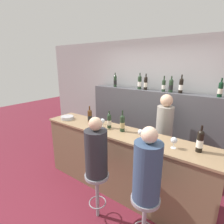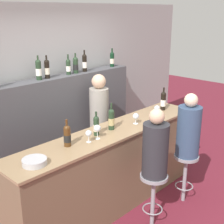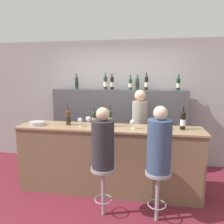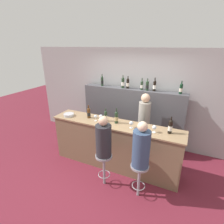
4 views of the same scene
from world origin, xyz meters
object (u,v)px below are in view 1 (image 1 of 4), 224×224
wine_bottle_backbar_5 (181,86)px  metal_bowl (67,118)px  wine_bottle_counter_1 (109,121)px  guest_seated_right (147,169)px  wine_bottle_backbar_3 (164,85)px  wine_glass_1 (102,121)px  wine_glass_3 (174,141)px  bar_stool_left (97,184)px  wine_bottle_counter_2 (122,123)px  wine_glass_0 (96,121)px  wine_bottle_counter_0 (90,116)px  wine_bottle_backbar_6 (220,89)px  bartender (163,142)px  guest_seated_left (96,151)px  wine_bottle_backbar_2 (146,83)px  wine_bottle_backbar_4 (171,86)px  wine_bottle_backbar_0 (115,81)px  wine_glass_2 (141,132)px  wine_bottle_backbar_1 (140,82)px  bar_stool_right (145,209)px  wine_bottle_counter_3 (200,141)px

wine_bottle_backbar_5 → metal_bowl: wine_bottle_backbar_5 is taller
wine_bottle_counter_1 → guest_seated_right: bearing=-33.3°
wine_bottle_counter_1 → wine_bottle_backbar_3: (0.48, 1.08, 0.51)m
wine_bottle_counter_1 → wine_glass_1: 0.11m
wine_bottle_backbar_5 → wine_glass_3: 1.33m
bar_stool_left → guest_seated_right: guest_seated_right is taller
wine_bottle_backbar_3 → wine_glass_1: wine_bottle_backbar_3 is taller
wine_bottle_counter_2 → guest_seated_right: size_ratio=0.41×
wine_glass_0 → wine_glass_1: bearing=0.0°
wine_bottle_counter_2 → wine_bottle_backbar_3: bearing=78.6°
wine_bottle_counter_0 → wine_bottle_backbar_5: 1.72m
wine_bottle_backbar_6 → guest_seated_right: size_ratio=0.36×
wine_bottle_backbar_5 → bartender: wine_bottle_backbar_5 is taller
wine_bottle_backbar_3 → bartender: bearing=-62.0°
wine_glass_3 → metal_bowl: 2.01m
wine_bottle_counter_1 → wine_glass_0: 0.22m
wine_bottle_counter_0 → wine_bottle_backbar_3: bearing=50.0°
wine_bottle_counter_0 → guest_seated_left: size_ratio=0.38×
wine_bottle_backbar_6 → wine_glass_3: (-0.31, -1.17, -0.53)m
wine_bottle_backbar_6 → guest_seated_right: wine_bottle_backbar_6 is taller
wine_glass_0 → wine_bottle_counter_1: bearing=23.8°
wine_bottle_backbar_5 → wine_bottle_backbar_6: bearing=0.0°
wine_bottle_counter_0 → wine_bottle_backbar_2: size_ratio=0.96×
metal_bowl → wine_bottle_backbar_3: bearing=40.4°
guest_seated_left → wine_bottle_backbar_4: bearing=79.3°
wine_bottle_counter_1 → wine_bottle_backbar_0: wine_bottle_backbar_0 is taller
wine_glass_1 → bar_stool_left: bearing=-58.0°
guest_seated_right → bartender: bartender is taller
wine_bottle_backbar_3 → bar_stool_left: bearing=-96.3°
wine_bottle_backbar_0 → wine_glass_2: (1.27, -1.17, -0.55)m
metal_bowl → wine_bottle_counter_0: bearing=12.5°
wine_bottle_backbar_2 → wine_bottle_backbar_6: bearing=0.0°
wine_bottle_backbar_1 → wine_bottle_backbar_4: size_ratio=1.11×
wine_bottle_backbar_2 → wine_bottle_backbar_4: 0.51m
metal_bowl → bar_stool_right: size_ratio=0.35×
wine_bottle_backbar_3 → wine_glass_3: 1.42m
wine_bottle_counter_1 → wine_bottle_backbar_1: size_ratio=0.88×
wine_bottle_counter_2 → wine_glass_3: 0.84m
wine_glass_1 → wine_bottle_backbar_2: bearing=81.6°
wine_glass_0 → bartender: (0.90, 0.76, -0.42)m
wine_glass_0 → bartender: 1.25m
wine_bottle_backbar_2 → wine_bottle_backbar_6: size_ratio=1.05×
wine_bottle_backbar_3 → wine_glass_0: (-0.68, -1.17, -0.53)m
bar_stool_left → wine_bottle_backbar_1: bearing=100.4°
wine_bottle_backbar_3 → wine_glass_2: wine_bottle_backbar_3 is taller
wine_glass_1 → bar_stool_right: 1.39m
wine_bottle_backbar_2 → wine_bottle_backbar_5: 0.69m
wine_bottle_counter_2 → wine_bottle_counter_3: wine_bottle_counter_2 is taller
wine_bottle_backbar_1 → metal_bowl: bearing=-126.8°
wine_bottle_backbar_6 → wine_bottle_counter_0: bearing=-149.5°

